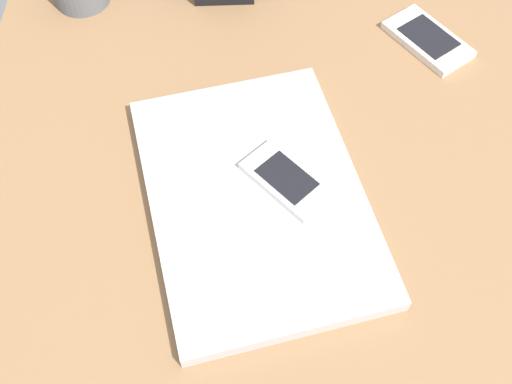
% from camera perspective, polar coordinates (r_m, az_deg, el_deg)
% --- Properties ---
extents(desk_surface, '(1.20, 0.80, 0.03)m').
position_cam_1_polar(desk_surface, '(0.68, 4.11, -2.89)').
color(desk_surface, olive).
rests_on(desk_surface, ground).
extents(laptop_closed, '(0.37, 0.30, 0.02)m').
position_cam_1_polar(laptop_closed, '(0.67, 0.00, -0.50)').
color(laptop_closed, '#B7BABC').
rests_on(laptop_closed, desk_surface).
extents(cell_phone_on_laptop, '(0.11, 0.11, 0.01)m').
position_cam_1_polar(cell_phone_on_laptop, '(0.66, 2.88, 1.14)').
color(cell_phone_on_laptop, silver).
rests_on(cell_phone_on_laptop, laptop_closed).
extents(cell_phone_on_desk, '(0.13, 0.12, 0.01)m').
position_cam_1_polar(cell_phone_on_desk, '(0.86, 15.77, 13.57)').
color(cell_phone_on_desk, silver).
rests_on(cell_phone_on_desk, desk_surface).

